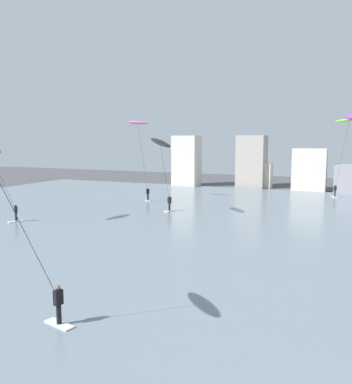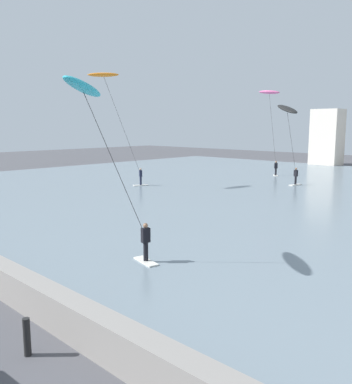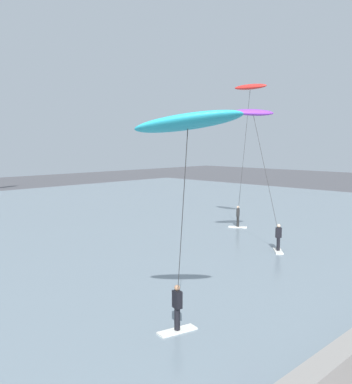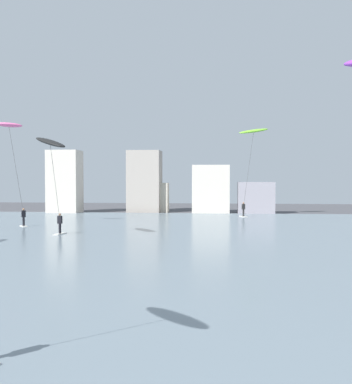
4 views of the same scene
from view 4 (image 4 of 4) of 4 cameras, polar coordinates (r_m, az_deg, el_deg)
The scene contains 5 objects.
water_bay at distance 32.23m, azimuth 1.20°, elevation -6.23°, with size 84.00×52.00×0.10m, color slate.
far_shore_buildings at distance 59.89m, azimuth -3.19°, elevation 0.69°, with size 28.41×5.63×7.99m.
kitesurfer_lime at distance 55.09m, azimuth 9.34°, elevation 6.61°, with size 3.72×3.72×10.30m.
kitesurfer_black at distance 35.36m, azimuth -14.97°, elevation 4.99°, with size 3.40×4.68×7.58m.
kitesurfer_pink at distance 45.69m, azimuth -19.46°, elevation 6.17°, with size 3.52×2.00×9.61m.
Camera 4 is at (2.30, -0.88, 4.58)m, focal length 43.78 mm.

